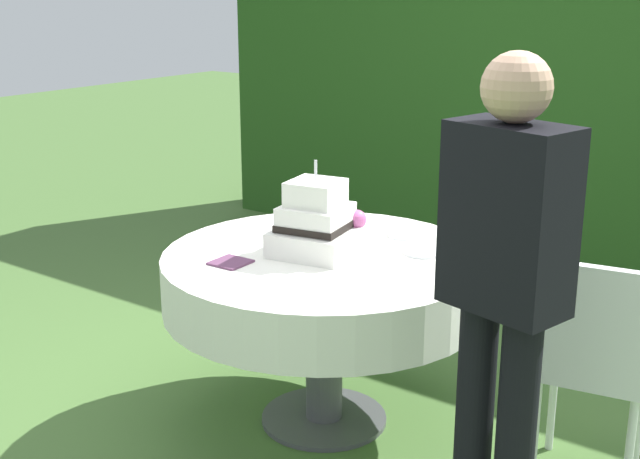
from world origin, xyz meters
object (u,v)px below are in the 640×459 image
cake_table (324,282)px  garden_chair (593,354)px  serving_plate_left (322,219)px  serving_plate_near (423,252)px  napkin_stack (231,262)px  serving_plate_far (404,235)px  standing_person (504,283)px  wedding_cake (317,224)px

cake_table → garden_chair: (1.05, 0.13, -0.08)m
serving_plate_left → serving_plate_near: bearing=-14.1°
serving_plate_near → napkin_stack: serving_plate_near is taller
napkin_stack → serving_plate_far: bearing=63.1°
cake_table → standing_person: bearing=-22.7°
wedding_cake → serving_plate_far: wedding_cake is taller
serving_plate_far → serving_plate_left: size_ratio=1.31×
serving_plate_near → standing_person: size_ratio=0.09×
wedding_cake → serving_plate_left: 0.49m
napkin_stack → garden_chair: 1.36m
serving_plate_left → standing_person: 1.46m
napkin_stack → garden_chair: bearing=19.0°
cake_table → serving_plate_far: size_ratio=9.43×
serving_plate_near → serving_plate_far: (-0.18, 0.16, 0.00)m
cake_table → wedding_cake: bearing=-165.3°
serving_plate_far → garden_chair: bearing=-16.0°
wedding_cake → standing_person: (0.96, -0.38, 0.07)m
serving_plate_left → standing_person: (1.23, -0.78, 0.19)m
serving_plate_far → serving_plate_near: bearing=-41.5°
napkin_stack → garden_chair: (1.27, 0.44, -0.20)m
serving_plate_near → serving_plate_far: size_ratio=1.09×
serving_plate_near → garden_chair: 0.77m
wedding_cake → garden_chair: size_ratio=0.42×
cake_table → serving_plate_far: 0.43m
cake_table → standing_person: standing_person is taller
standing_person → serving_plate_left: bearing=147.7°
cake_table → garden_chair: size_ratio=1.45×
cake_table → serving_plate_left: size_ratio=12.36×
serving_plate_far → garden_chair: 0.98m
wedding_cake → garden_chair: bearing=7.4°
standing_person → cake_table: bearing=157.3°
napkin_stack → standing_person: size_ratio=0.08×
cake_table → garden_chair: 1.06m
serving_plate_near → standing_person: (0.62, -0.62, 0.19)m
serving_plate_far → serving_plate_left: same height
cake_table → wedding_cake: wedding_cake is taller
cake_table → serving_plate_far: serving_plate_far is taller
cake_table → serving_plate_far: bearing=71.5°
serving_plate_far → serving_plate_left: (-0.43, -0.01, 0.00)m
serving_plate_near → napkin_stack: size_ratio=1.12×
cake_table → serving_plate_left: bearing=127.3°
wedding_cake → serving_plate_left: (-0.26, 0.40, -0.11)m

